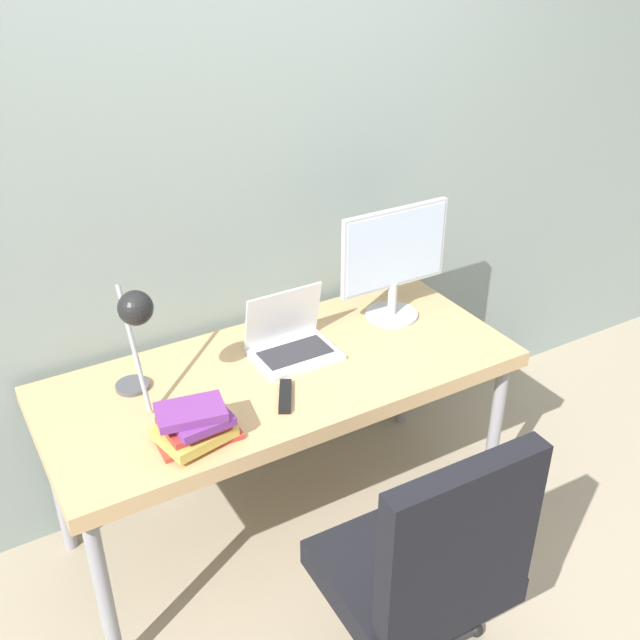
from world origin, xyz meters
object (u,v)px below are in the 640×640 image
Objects in this scene: laptop at (291,341)px; book_stack at (195,425)px; desk_lamp at (135,323)px; office_chair at (429,566)px; monitor at (394,258)px.

laptop is 0.58m from book_stack.
book_stack is at bearing -71.02° from desk_lamp.
laptop is at bearing 6.84° from desk_lamp.
monitor is at bearing 60.68° from office_chair.
desk_lamp reaches higher than office_chair.
monitor is 0.46× the size of office_chair.
office_chair reaches higher than book_stack.
book_stack is (-0.49, -0.30, 0.01)m from laptop.
book_stack is at bearing 122.56° from office_chair.
office_chair is at bearing -60.69° from desk_lamp.
laptop is at bearing 31.17° from book_stack.
office_chair reaches higher than laptop.
office_chair is 3.79× the size of book_stack.
laptop is 0.65× the size of monitor.
monitor is at bearing 5.34° from laptop.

